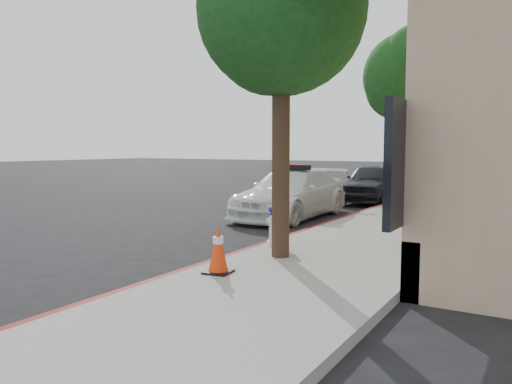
{
  "coord_description": "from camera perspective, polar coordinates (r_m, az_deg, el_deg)",
  "views": [
    {
      "loc": [
        6.85,
        -9.4,
        2.01
      ],
      "look_at": [
        1.09,
        0.2,
        1.0
      ],
      "focal_mm": 35.0,
      "sensor_mm": 36.0,
      "label": 1
    }
  ],
  "objects": [
    {
      "name": "ground",
      "position": [
        11.8,
        -5.08,
        -4.67
      ],
      "size": [
        120.0,
        120.0,
        0.0
      ],
      "primitive_type": "plane",
      "color": "black",
      "rests_on": "ground"
    },
    {
      "name": "sidewalk",
      "position": [
        19.76,
        21.35,
        -0.83
      ],
      "size": [
        3.2,
        50.0,
        0.15
      ],
      "primitive_type": "cube",
      "color": "gray",
      "rests_on": "ground"
    },
    {
      "name": "curb_strip",
      "position": [
        20.07,
        17.01,
        -0.61
      ],
      "size": [
        0.12,
        50.0,
        0.15
      ],
      "primitive_type": "cube",
      "color": "maroon",
      "rests_on": "ground"
    },
    {
      "name": "tower_left",
      "position": [
        132.83,
        26.77,
        16.76
      ],
      "size": [
        18.0,
        14.0,
        60.0
      ],
      "primitive_type": "cube",
      "color": "#9EA8B7",
      "rests_on": "ground"
    },
    {
      "name": "tree_near",
      "position": [
        8.66,
        3.07,
        20.3
      ],
      "size": [
        2.92,
        2.82,
        5.62
      ],
      "color": "black",
      "rests_on": "sidewalk"
    },
    {
      "name": "tree_mid",
      "position": [
        16.02,
        16.93,
        12.64
      ],
      "size": [
        2.77,
        2.64,
        5.43
      ],
      "color": "black",
      "rests_on": "sidewalk"
    },
    {
      "name": "tree_far",
      "position": [
        23.83,
        21.72,
        10.51
      ],
      "size": [
        3.1,
        3.0,
        5.81
      ],
      "color": "black",
      "rests_on": "sidewalk"
    },
    {
      "name": "police_car",
      "position": [
        14.29,
        4.05,
        -0.16
      ],
      "size": [
        1.93,
        4.74,
        1.53
      ],
      "rotation": [
        0.0,
        0.0,
        -0.0
      ],
      "color": "white",
      "rests_on": "ground"
    },
    {
      "name": "parked_car_mid",
      "position": [
        18.71,
        13.31,
        1.05
      ],
      "size": [
        1.73,
        4.22,
        1.43
      ],
      "primitive_type": "imported",
      "rotation": [
        0.0,
        0.0,
        0.01
      ],
      "color": "black",
      "rests_on": "ground"
    },
    {
      "name": "parked_car_far",
      "position": [
        25.57,
        16.87,
        1.93
      ],
      "size": [
        1.52,
        4.13,
        1.35
      ],
      "primitive_type": "imported",
      "rotation": [
        0.0,
        0.0,
        -0.02
      ],
      "color": "#151536",
      "rests_on": "ground"
    },
    {
      "name": "fire_hydrant",
      "position": [
        9.47,
        2.16,
        -3.88
      ],
      "size": [
        0.33,
        0.29,
        0.77
      ],
      "rotation": [
        0.0,
        0.0,
        0.27
      ],
      "color": "white",
      "rests_on": "sidewalk"
    },
    {
      "name": "traffic_cone",
      "position": [
        7.43,
        -4.35,
        -6.52
      ],
      "size": [
        0.42,
        0.42,
        0.72
      ],
      "rotation": [
        0.0,
        0.0,
        0.13
      ],
      "color": "black",
      "rests_on": "sidewalk"
    }
  ]
}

